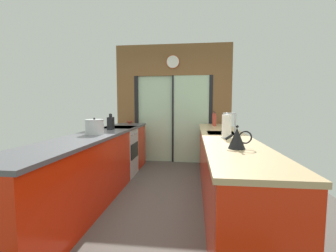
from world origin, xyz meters
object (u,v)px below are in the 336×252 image
at_px(oven_range, 120,151).
at_px(knife_block, 111,123).
at_px(soap_bottle_far, 214,119).
at_px(paper_towel_roll, 227,127).
at_px(mixing_bowl, 130,122).
at_px(soap_bottle_near, 215,120).
at_px(stock_pot, 95,127).
at_px(kettle, 237,138).

relative_size(oven_range, knife_block, 3.41).
bearing_deg(soap_bottle_far, paper_towel_roll, -90.00).
height_order(mixing_bowl, paper_towel_roll, paper_towel_roll).
bearing_deg(soap_bottle_near, paper_towel_roll, -90.00).
height_order(oven_range, soap_bottle_far, soap_bottle_far).
height_order(soap_bottle_near, paper_towel_roll, paper_towel_roll).
height_order(mixing_bowl, soap_bottle_near, soap_bottle_near).
relative_size(oven_range, stock_pot, 3.61).
bearing_deg(soap_bottle_far, kettle, -89.95).
height_order(knife_block, paper_towel_roll, paper_towel_roll).
relative_size(knife_block, stock_pot, 1.06).
xyz_separation_m(oven_range, paper_towel_roll, (1.80, -1.25, 0.61)).
bearing_deg(knife_block, oven_range, 92.25).
bearing_deg(stock_pot, soap_bottle_far, 44.51).
bearing_deg(kettle, oven_range, 132.84).
xyz_separation_m(knife_block, stock_pot, (0.00, -0.62, -0.00)).
bearing_deg(mixing_bowl, stock_pot, -90.00).
xyz_separation_m(oven_range, knife_block, (0.02, -0.47, 0.57)).
relative_size(mixing_bowl, soap_bottle_near, 0.70).
bearing_deg(soap_bottle_near, kettle, -89.94).
bearing_deg(soap_bottle_near, knife_block, -153.86).
bearing_deg(stock_pot, paper_towel_roll, -5.31).
distance_m(knife_block, stock_pot, 0.62).
distance_m(oven_range, kettle, 2.71).
relative_size(mixing_bowl, kettle, 0.75).
bearing_deg(oven_range, paper_towel_roll, -34.90).
relative_size(stock_pot, kettle, 1.02).
relative_size(oven_range, soap_bottle_near, 3.46).
bearing_deg(paper_towel_roll, stock_pot, 174.69).
xyz_separation_m(kettle, soap_bottle_near, (-0.00, 2.35, 0.02)).
height_order(oven_range, soap_bottle_near, soap_bottle_near).
height_order(stock_pot, soap_bottle_far, soap_bottle_far).
bearing_deg(knife_block, mixing_bowl, 90.00).
height_order(stock_pot, kettle, stock_pot).
height_order(mixing_bowl, knife_block, knife_block).
xyz_separation_m(stock_pot, soap_bottle_near, (1.78, 1.49, 0.01)).
distance_m(oven_range, soap_bottle_far, 2.00).
distance_m(mixing_bowl, soap_bottle_far, 1.78).
bearing_deg(mixing_bowl, knife_block, -90.00).
height_order(oven_range, knife_block, knife_block).
bearing_deg(paper_towel_roll, knife_block, 156.17).
distance_m(soap_bottle_far, paper_towel_roll, 1.92).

